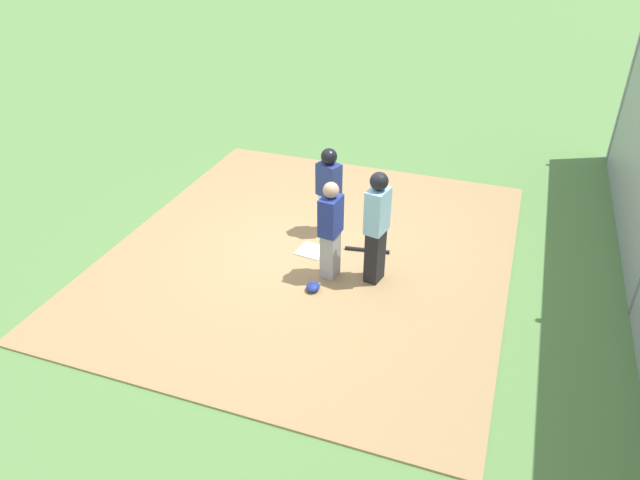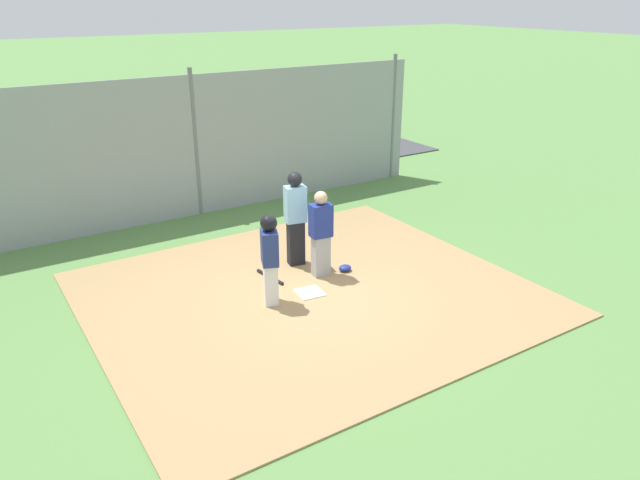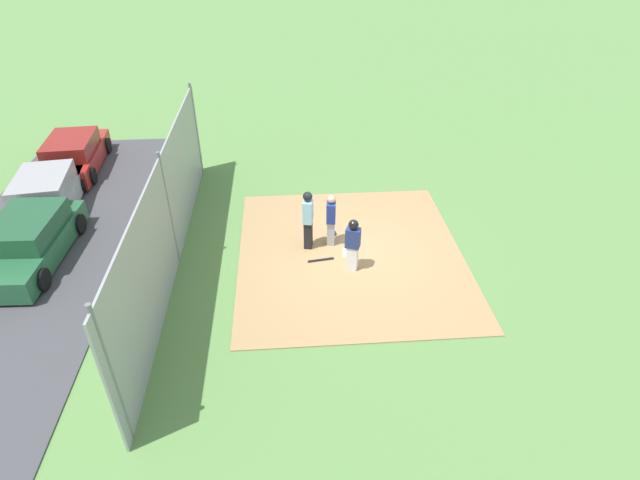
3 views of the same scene
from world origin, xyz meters
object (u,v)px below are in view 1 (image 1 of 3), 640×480
Objects in this scene: runner at (329,186)px; baseball_bat at (367,250)px; catcher_mask at (313,287)px; catcher at (331,229)px; home_plate at (311,251)px; umpire at (377,225)px.

runner reaches higher than baseball_bat.
catcher is at bearing -13.85° from catcher_mask.
catcher_mask is (-1.03, -0.41, 0.05)m from home_plate.
catcher_mask is (-0.47, 0.11, -0.77)m from catcher.
umpire is 1.16× the size of runner.
catcher reaches higher than home_plate.
catcher_mask is at bearing -118.32° from baseball_bat.
runner reaches higher than catcher_mask.
umpire reaches higher than runner.
baseball_bat is 3.11× the size of catcher_mask.
umpire is at bearing -75.76° from baseball_bat.
baseball_bat is at bearing -106.09° from catcher.
runner is 1.96m from catcher_mask.
home_plate is 0.24× the size of umpire.
runner is at bearing 144.59° from baseball_bat.
baseball_bat reaches higher than home_plate.
catcher is 1.36m from runner.
umpire is 2.43× the size of baseball_bat.
catcher reaches higher than catcher_mask.
home_plate is 1.11m from catcher_mask.
home_plate is 0.59× the size of baseball_bat.
umpire reaches higher than baseball_bat.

